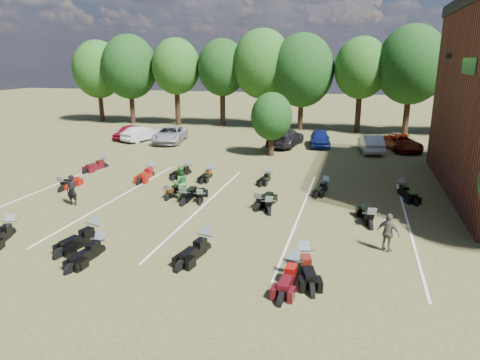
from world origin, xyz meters
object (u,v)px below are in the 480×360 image
(person_black, at_px, (72,190))
(motorcycle_14, at_px, (104,168))
(motorcycle_7, at_px, (62,191))
(car_0, at_px, (128,132))
(car_4, at_px, (320,138))
(person_green, at_px, (180,183))
(motorcycle_0, at_px, (11,235))
(person_grey, at_px, (388,233))
(motorcycle_3, at_px, (99,254))

(person_black, bearing_deg, motorcycle_14, 107.70)
(motorcycle_7, bearing_deg, person_black, 138.28)
(car_0, xyz_separation_m, car_4, (17.97, 1.09, 0.06))
(person_green, distance_m, motorcycle_0, 8.39)
(car_0, bearing_deg, person_grey, -40.56)
(car_4, relative_size, motorcycle_3, 1.93)
(motorcycle_3, xyz_separation_m, motorcycle_7, (-6.78, 6.69, 0.00))
(person_grey, bearing_deg, person_green, 6.63)
(car_0, height_order, person_grey, person_grey)
(person_green, xyz_separation_m, motorcycle_7, (-7.17, -0.53, -0.91))
(motorcycle_7, bearing_deg, person_green, -175.95)
(car_0, bearing_deg, car_4, 3.91)
(car_4, bearing_deg, car_0, 176.32)
(person_black, xyz_separation_m, person_grey, (15.44, -1.50, -0.02))
(person_green, relative_size, motorcycle_7, 0.83)
(car_4, bearing_deg, motorcycle_0, -122.58)
(car_4, xyz_separation_m, person_black, (-10.92, -19.13, 0.09))
(car_0, relative_size, motorcycle_14, 1.65)
(person_grey, relative_size, motorcycle_3, 0.72)
(motorcycle_0, bearing_deg, motorcycle_7, 91.71)
(motorcycle_3, bearing_deg, motorcycle_14, 126.73)
(person_green, relative_size, motorcycle_3, 0.84)
(motorcycle_7, xyz_separation_m, motorcycle_14, (-0.77, 5.56, 0.00))
(motorcycle_0, bearing_deg, car_0, 90.33)
(car_4, height_order, person_green, person_green)
(person_grey, bearing_deg, car_0, -13.61)
(car_4, height_order, motorcycle_0, car_4)
(motorcycle_14, bearing_deg, car_4, 51.29)
(motorcycle_3, bearing_deg, person_green, 91.97)
(car_0, relative_size, motorcycle_7, 1.74)
(car_4, xyz_separation_m, motorcycle_7, (-13.10, -17.20, -0.71))
(car_4, xyz_separation_m, motorcycle_0, (-11.05, -23.25, -0.71))
(motorcycle_14, bearing_deg, person_grey, -14.75)
(person_green, xyz_separation_m, motorcycle_14, (-7.94, 5.03, -0.91))
(car_4, bearing_deg, motorcycle_3, -112.00)
(car_4, relative_size, person_grey, 2.67)
(motorcycle_0, distance_m, motorcycle_7, 6.39)
(person_black, relative_size, motorcycle_7, 0.73)
(car_4, bearing_deg, motorcycle_14, -147.18)
(car_4, xyz_separation_m, person_green, (-5.93, -16.67, 0.20))
(person_green, height_order, person_grey, person_green)
(car_0, height_order, person_green, person_green)
(person_grey, xyz_separation_m, motorcycle_0, (-15.57, -2.62, -0.79))
(motorcycle_3, bearing_deg, motorcycle_0, 177.46)
(car_4, distance_m, person_green, 17.70)
(person_grey, height_order, motorcycle_0, person_grey)
(car_0, bearing_deg, motorcycle_0, -72.24)
(person_black, xyz_separation_m, person_green, (4.99, 2.46, 0.11))
(person_green, relative_size, motorcycle_0, 0.80)
(person_grey, bearing_deg, motorcycle_0, 36.94)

